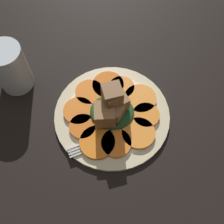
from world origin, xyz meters
TOP-DOWN VIEW (x-y plane):
  - table_slab at (0.00, 0.00)cm, footprint 120.00×120.00cm
  - plate at (0.00, 0.00)cm, footprint 27.56×27.56cm
  - carrot_slice_0 at (8.05, 0.30)cm, footprint 6.41×6.41cm
  - carrot_slice_1 at (6.56, 4.42)cm, footprint 7.90×7.90cm
  - carrot_slice_2 at (1.87, 7.29)cm, footprint 6.36×6.36cm
  - carrot_slice_3 at (-1.53, 7.75)cm, footprint 7.85×7.85cm
  - carrot_slice_4 at (-5.92, 5.34)cm, footprint 7.07×7.07cm
  - carrot_slice_5 at (-7.98, 0.45)cm, footprint 7.26×7.26cm
  - carrot_slice_6 at (-6.55, -3.96)cm, footprint 6.24×6.24cm
  - carrot_slice_7 at (-2.79, -7.56)cm, footprint 8.04×8.04cm
  - carrot_slice_8 at (1.47, -7.49)cm, footprint 6.84×6.84cm
  - carrot_slice_9 at (6.38, -4.70)cm, footprint 7.68×7.68cm
  - center_pile at (-0.12, -0.34)cm, footprint 10.38×9.69cm
  - fork at (-0.81, -6.72)cm, footprint 17.93×9.75cm
  - water_glass at (-24.73, 7.95)cm, footprint 8.25×8.25cm

SIDE VIEW (x-z plane):
  - table_slab at x=0.00cm, z-range 0.00..2.00cm
  - plate at x=0.00cm, z-range 1.99..3.04cm
  - fork at x=-0.81cm, z-range 3.10..3.50cm
  - carrot_slice_0 at x=8.05cm, z-range 3.10..3.96cm
  - carrot_slice_1 at x=6.56cm, z-range 3.10..3.96cm
  - carrot_slice_2 at x=1.87cm, z-range 3.10..3.96cm
  - carrot_slice_3 at x=-1.53cm, z-range 3.10..3.96cm
  - carrot_slice_4 at x=-5.92cm, z-range 3.10..3.96cm
  - carrot_slice_5 at x=-7.98cm, z-range 3.10..3.96cm
  - carrot_slice_6 at x=-6.55cm, z-range 3.10..3.96cm
  - carrot_slice_7 at x=-2.79cm, z-range 3.10..3.96cm
  - carrot_slice_8 at x=1.47cm, z-range 3.10..3.96cm
  - carrot_slice_9 at x=6.38cm, z-range 3.10..3.96cm
  - center_pile at x=-0.12cm, z-range 1.66..11.93cm
  - water_glass at x=-24.73cm, z-range 2.00..14.49cm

